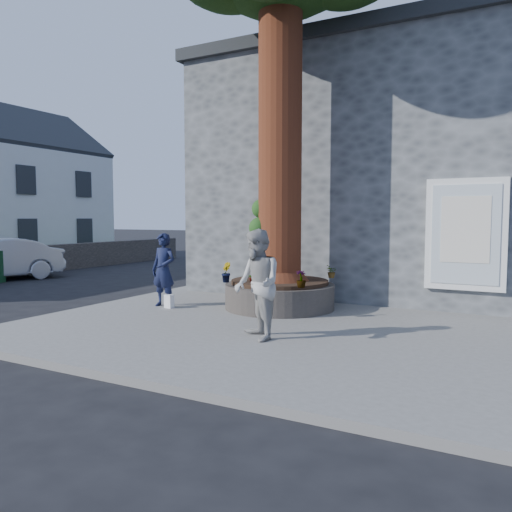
% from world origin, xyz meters
% --- Properties ---
extents(ground, '(120.00, 120.00, 0.00)m').
position_xyz_m(ground, '(0.00, 0.00, 0.00)').
color(ground, black).
rests_on(ground, ground).
extents(pavement, '(9.00, 8.00, 0.12)m').
position_xyz_m(pavement, '(1.50, 1.00, 0.06)').
color(pavement, slate).
rests_on(pavement, ground).
extents(yellow_line, '(0.10, 30.00, 0.01)m').
position_xyz_m(yellow_line, '(-3.05, 1.00, 0.00)').
color(yellow_line, yellow).
rests_on(yellow_line, ground).
extents(stone_shop, '(10.30, 8.30, 6.30)m').
position_xyz_m(stone_shop, '(2.50, 7.20, 3.16)').
color(stone_shop, '#494C4E').
rests_on(stone_shop, ground).
extents(planter, '(2.30, 2.30, 0.60)m').
position_xyz_m(planter, '(0.80, 2.00, 0.41)').
color(planter, black).
rests_on(planter, pavement).
extents(cottage_far, '(7.30, 7.40, 8.75)m').
position_xyz_m(cottage_far, '(-16.50, 8.00, 3.79)').
color(cottage_far, silver).
rests_on(cottage_far, ground).
extents(man, '(0.58, 0.39, 1.58)m').
position_xyz_m(man, '(-1.51, 1.04, 0.91)').
color(man, '#141937').
rests_on(man, pavement).
extents(woman, '(1.07, 1.06, 1.74)m').
position_xyz_m(woman, '(1.65, -0.62, 0.99)').
color(woman, '#A6A39F').
rests_on(woman, pavement).
extents(shopping_bag, '(0.22, 0.16, 0.28)m').
position_xyz_m(shopping_bag, '(-1.28, 0.92, 0.26)').
color(shopping_bag, white).
rests_on(shopping_bag, pavement).
extents(plant_a, '(0.20, 0.18, 0.32)m').
position_xyz_m(plant_a, '(0.46, 1.37, 0.88)').
color(plant_a, gray).
rests_on(plant_a, planter).
extents(plant_b, '(0.31, 0.31, 0.41)m').
position_xyz_m(plant_b, '(-0.01, 1.15, 0.92)').
color(plant_b, gray).
rests_on(plant_b, planter).
extents(plant_c, '(0.23, 0.23, 0.33)m').
position_xyz_m(plant_c, '(1.65, 1.15, 0.88)').
color(plant_c, gray).
rests_on(plant_c, planter).
extents(plant_d, '(0.32, 0.33, 0.28)m').
position_xyz_m(plant_d, '(1.65, 2.85, 0.86)').
color(plant_d, gray).
rests_on(plant_d, planter).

